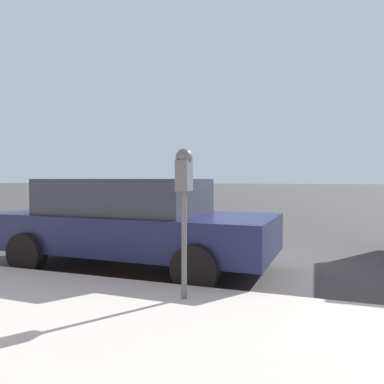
{
  "coord_description": "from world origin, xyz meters",
  "views": [
    {
      "loc": [
        -6.54,
        -2.13,
        1.48
      ],
      "look_at": [
        -2.52,
        -0.69,
        1.33
      ],
      "focal_mm": 35.0,
      "sensor_mm": 36.0,
      "label": 1
    }
  ],
  "objects": [
    {
      "name": "car_navy",
      "position": [
        -1.04,
        0.88,
        0.78
      ],
      "size": [
        2.18,
        4.58,
        1.48
      ],
      "rotation": [
        0.0,
        0.0,
        3.12
      ],
      "color": "#14193D",
      "rests_on": "ground_plane"
    },
    {
      "name": "parking_meter",
      "position": [
        -2.7,
        -0.66,
        1.42
      ],
      "size": [
        0.21,
        0.19,
        1.66
      ],
      "color": "#4C5156",
      "rests_on": "sidewalk"
    },
    {
      "name": "ground_plane",
      "position": [
        0.0,
        0.0,
        0.0
      ],
      "size": [
        220.0,
        220.0,
        0.0
      ],
      "primitive_type": "plane",
      "color": "#3D3A3A"
    }
  ]
}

